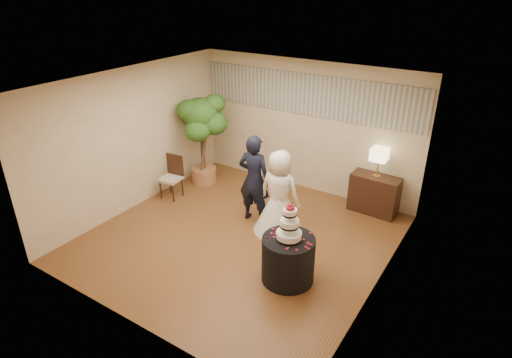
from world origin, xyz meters
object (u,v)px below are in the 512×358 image
Objects in this scene: groom at (254,179)px; wedding_cake at (290,222)px; bride at (279,192)px; table_lamp at (378,163)px; cake_table at (288,259)px; console at (374,194)px; ficus_tree at (202,140)px; side_chair at (171,178)px.

groom reaches higher than wedding_cake.
bride is 2.72× the size of table_lamp.
bride reaches higher than table_lamp.
cake_table is 2.81m from console.
ficus_tree is (-3.29, 2.01, 0.67)m from cake_table.
groom is 2.02m from ficus_tree.
table_lamp is (0.41, 2.78, 0.03)m from wedding_cake.
groom is 1.90m from wedding_cake.
table_lamp is 0.63× the size of side_chair.
groom is 0.83× the size of ficus_tree.
bride is 0.76× the size of ficus_tree.
groom is 2.44m from console.
ficus_tree is at bearing -168.25° from table_lamp.
groom is at bearing -137.64° from console.
table_lamp is at bearing 81.61° from cake_table.
wedding_cake is at bearing -31.40° from ficus_tree.
cake_table is 1.40× the size of table_lamp.
table_lamp is at bearing 18.69° from side_chair.
ficus_tree is at bearing -28.89° from groom.
wedding_cake is at bearing 123.59° from bride.
table_lamp is (0.00, 0.00, 0.68)m from console.
cake_table is at bearing 123.59° from bride.
ficus_tree reaches higher than bride.
bride is at bearing 125.71° from cake_table.
table_lamp reaches higher than console.
side_chair is (-3.40, 1.06, -0.58)m from wedding_cake.
table_lamp is at bearing 0.00° from console.
bride is at bearing -127.81° from table_lamp.
ficus_tree is at bearing -165.66° from console.
wedding_cake is 0.65× the size of side_chair.
console is (1.84, 1.53, -0.47)m from groom.
cake_table is 3.57m from side_chair.
cake_table is 0.39× the size of ficus_tree.
side_chair is (-2.57, -0.10, -0.33)m from bride.
cake_table is (1.43, -1.25, -0.49)m from groom.
groom is at bearing 138.88° from wedding_cake.
bride reaches higher than side_chair.
bride is 1.68× the size of console.
ficus_tree is (-3.70, -0.77, 0.65)m from console.
bride is 1.72× the size of side_chair.
side_chair is at bearing 162.65° from wedding_cake.
table_lamp is (0.41, 2.78, 0.70)m from cake_table.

